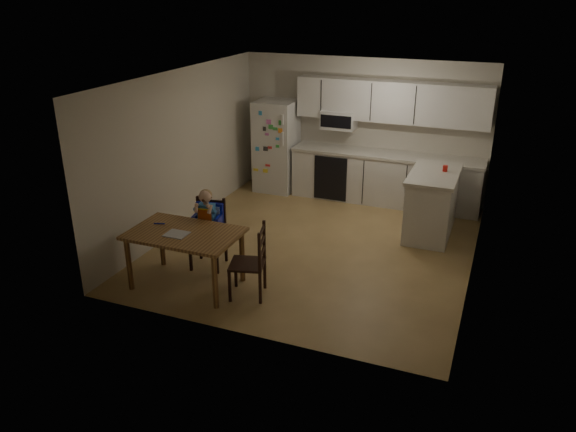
# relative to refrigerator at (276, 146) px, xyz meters

# --- Properties ---
(room) EXTENTS (4.52, 5.01, 2.51)m
(room) POSITION_rel_refrigerator_xyz_m (1.55, -1.67, 0.40)
(room) COLOR olive
(room) RESTS_ON ground
(refrigerator) EXTENTS (0.72, 0.70, 1.70)m
(refrigerator) POSITION_rel_refrigerator_xyz_m (0.00, 0.00, 0.00)
(refrigerator) COLOR silver
(refrigerator) RESTS_ON ground
(kitchen_run) EXTENTS (3.37, 0.62, 2.15)m
(kitchen_run) POSITION_rel_refrigerator_xyz_m (2.05, 0.09, 0.03)
(kitchen_run) COLOR silver
(kitchen_run) RESTS_ON ground
(kitchen_island) EXTENTS (0.72, 1.37, 1.01)m
(kitchen_island) POSITION_rel_refrigerator_xyz_m (3.06, -1.04, -0.34)
(kitchen_island) COLOR silver
(kitchen_island) RESTS_ON ground
(red_cup) EXTENTS (0.07, 0.07, 0.09)m
(red_cup) POSITION_rel_refrigerator_xyz_m (3.19, -0.93, 0.20)
(red_cup) COLOR red
(red_cup) RESTS_ON kitchen_island
(dining_table) EXTENTS (1.40, 0.90, 0.75)m
(dining_table) POSITION_rel_refrigerator_xyz_m (0.37, -3.90, -0.20)
(dining_table) COLOR brown
(dining_table) RESTS_ON ground
(napkin) EXTENTS (0.28, 0.24, 0.01)m
(napkin) POSITION_rel_refrigerator_xyz_m (0.32, -4.00, -0.09)
(napkin) COLOR #B1B0B5
(napkin) RESTS_ON dining_table
(toddler_spoon) EXTENTS (0.12, 0.06, 0.02)m
(toddler_spoon) POSITION_rel_refrigerator_xyz_m (-0.08, -3.80, -0.09)
(toddler_spoon) COLOR #111BAB
(toddler_spoon) RESTS_ON dining_table
(chair_booster) EXTENTS (0.48, 0.48, 1.13)m
(chair_booster) POSITION_rel_refrigerator_xyz_m (0.36, -3.28, -0.17)
(chair_booster) COLOR black
(chair_booster) RESTS_ON ground
(chair_side) EXTENTS (0.52, 0.52, 0.95)m
(chair_side) POSITION_rel_refrigerator_xyz_m (1.31, -3.82, -0.31)
(chair_side) COLOR black
(chair_side) RESTS_ON ground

